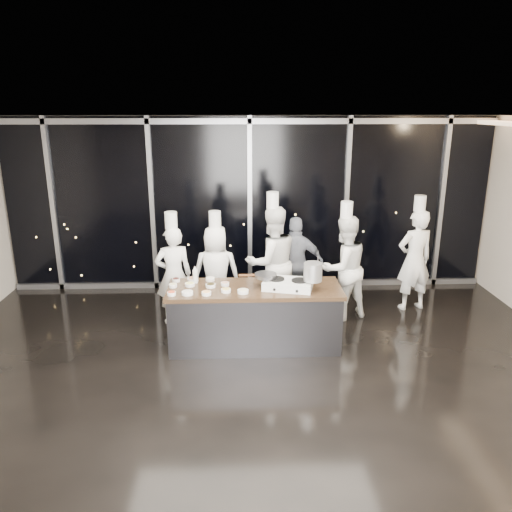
{
  "coord_description": "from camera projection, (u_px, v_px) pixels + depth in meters",
  "views": [
    {
      "loc": [
        -0.23,
        -5.72,
        3.37
      ],
      "look_at": [
        0.03,
        1.2,
        1.27
      ],
      "focal_mm": 35.0,
      "sensor_mm": 36.0,
      "label": 1
    }
  ],
  "objects": [
    {
      "name": "stove",
      "position": [
        288.0,
        284.0,
        6.99
      ],
      "size": [
        0.75,
        0.57,
        0.14
      ],
      "rotation": [
        0.0,
        0.0,
        -0.24
      ],
      "color": "silver",
      "rests_on": "demo_counter"
    },
    {
      "name": "chef_left",
      "position": [
        216.0,
        272.0,
        8.05
      ],
      "size": [
        0.76,
        0.5,
        1.79
      ],
      "rotation": [
        0.0,
        0.0,
        3.14
      ],
      "color": "white",
      "rests_on": "ground"
    },
    {
      "name": "squeeze_bottle",
      "position": [
        195.0,
        275.0,
        7.2
      ],
      "size": [
        0.07,
        0.07,
        0.26
      ],
      "color": "silver",
      "rests_on": "demo_counter"
    },
    {
      "name": "room_shell",
      "position": [
        272.0,
        206.0,
        5.81
      ],
      "size": [
        9.02,
        7.02,
        3.21
      ],
      "color": "beige",
      "rests_on": "ground"
    },
    {
      "name": "chef_far_left",
      "position": [
        174.0,
        274.0,
        7.87
      ],
      "size": [
        0.65,
        0.51,
        1.81
      ],
      "rotation": [
        0.0,
        0.0,
        3.38
      ],
      "color": "white",
      "rests_on": "ground"
    },
    {
      "name": "demo_counter",
      "position": [
        255.0,
        316.0,
        7.18
      ],
      "size": [
        2.46,
        0.86,
        0.9
      ],
      "color": "#333237",
      "rests_on": "ground"
    },
    {
      "name": "chef_right",
      "position": [
        344.0,
        267.0,
        8.04
      ],
      "size": [
        1.02,
        0.92,
        1.94
      ],
      "rotation": [
        0.0,
        0.0,
        3.55
      ],
      "color": "white",
      "rests_on": "ground"
    },
    {
      "name": "window_wall",
      "position": [
        250.0,
        205.0,
        9.27
      ],
      "size": [
        8.9,
        0.11,
        3.2
      ],
      "color": "black",
      "rests_on": "ground"
    },
    {
      "name": "guest",
      "position": [
        296.0,
        264.0,
        8.43
      ],
      "size": [
        0.97,
        0.45,
        1.61
      ],
      "rotation": [
        0.0,
        0.0,
        3.07
      ],
      "color": "#121C32",
      "rests_on": "ground"
    },
    {
      "name": "frying_pan",
      "position": [
        265.0,
        275.0,
        7.04
      ],
      "size": [
        0.56,
        0.38,
        0.05
      ],
      "rotation": [
        0.0,
        0.0,
        -0.24
      ],
      "color": "slate",
      "rests_on": "stove"
    },
    {
      "name": "chef_side",
      "position": [
        415.0,
        259.0,
        8.39
      ],
      "size": [
        0.71,
        0.55,
        1.97
      ],
      "rotation": [
        0.0,
        0.0,
        3.37
      ],
      "color": "white",
      "rests_on": "ground"
    },
    {
      "name": "prep_bowls",
      "position": [
        203.0,
        286.0,
        7.01
      ],
      "size": [
        1.12,
        0.72,
        0.05
      ],
      "color": "white",
      "rests_on": "demo_counter"
    },
    {
      "name": "chef_center",
      "position": [
        272.0,
        262.0,
        8.09
      ],
      "size": [
        1.07,
        0.95,
        2.07
      ],
      "rotation": [
        0.0,
        0.0,
        3.46
      ],
      "color": "white",
      "rests_on": "ground"
    },
    {
      "name": "stock_pot",
      "position": [
        313.0,
        272.0,
        6.87
      ],
      "size": [
        0.31,
        0.31,
        0.25
      ],
      "primitive_type": "cylinder",
      "rotation": [
        0.0,
        0.0,
        -0.24
      ],
      "color": "#B2B2B4",
      "rests_on": "stove"
    },
    {
      "name": "ground",
      "position": [
        257.0,
        377.0,
        6.45
      ],
      "size": [
        9.0,
        9.0,
        0.0
      ],
      "primitive_type": "plane",
      "color": "black",
      "rests_on": "ground"
    }
  ]
}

